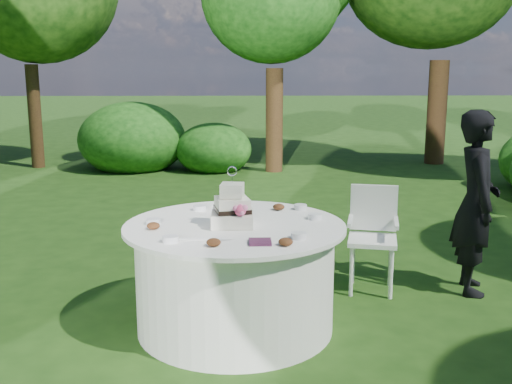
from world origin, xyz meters
TOP-DOWN VIEW (x-y plane):
  - ground at (0.00, 0.00)m, footprint 80.00×80.00m
  - napkins at (0.16, -0.48)m, footprint 0.14×0.14m
  - feather_plume at (-0.24, -0.39)m, footprint 0.48×0.07m
  - guest at (1.98, 0.68)m, footprint 0.46×0.62m
  - table at (0.00, 0.00)m, footprint 1.56×1.56m
  - cake at (-0.01, -0.04)m, footprint 0.29×0.30m
  - chair at (1.16, 0.77)m, footprint 0.48×0.47m
  - votives at (0.04, 0.03)m, footprint 1.25×0.97m
  - petal_cups at (-0.01, -0.19)m, footprint 0.98×1.05m

SIDE VIEW (x-z plane):
  - ground at x=0.00m, z-range 0.00..0.00m
  - table at x=0.00m, z-range 0.00..0.77m
  - chair at x=1.16m, z-range 0.08..0.95m
  - guest at x=1.98m, z-range 0.00..1.52m
  - feather_plume at x=-0.24m, z-range 0.77..0.78m
  - napkins at x=0.16m, z-range 0.77..0.79m
  - votives at x=0.04m, z-range 0.77..0.81m
  - petal_cups at x=-0.01m, z-range 0.77..0.82m
  - cake at x=-0.01m, z-range 0.67..1.09m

